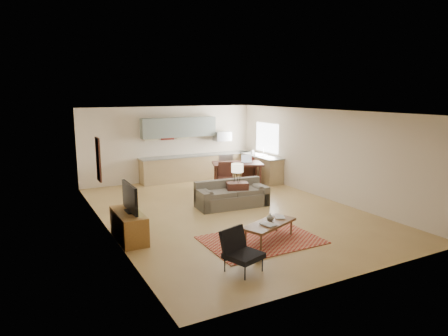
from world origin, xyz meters
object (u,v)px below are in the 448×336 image
armchair (244,252)px  dining_table (237,175)px  coffee_table (269,232)px  sofa (232,194)px  console_table (237,194)px  tv_credenza (129,226)px

armchair → dining_table: bearing=42.9°
coffee_table → armchair: bearing=-162.3°
sofa → dining_table: (1.32, 2.00, 0.05)m
console_table → tv_credenza: bearing=-141.5°
console_table → sofa: bearing=-172.6°
sofa → console_table: sofa is taller
coffee_table → tv_credenza: 3.08m
tv_credenza → console_table: (3.41, 1.16, 0.03)m
armchair → tv_credenza: armchair is taller
sofa → console_table: 0.15m
coffee_table → armchair: 1.67m
armchair → console_table: armchair is taller
coffee_table → console_table: bearing=52.9°
tv_credenza → coffee_table: bearing=-29.5°
coffee_table → console_table: size_ratio=1.98×
tv_credenza → dining_table: bearing=34.9°
armchair → coffee_table: bearing=21.4°
sofa → console_table: (0.15, -0.03, -0.02)m
tv_credenza → dining_table: (4.58, 3.19, 0.11)m
sofa → tv_credenza: (-3.26, -1.19, -0.05)m
sofa → tv_credenza: sofa is taller
tv_credenza → dining_table: dining_table is taller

